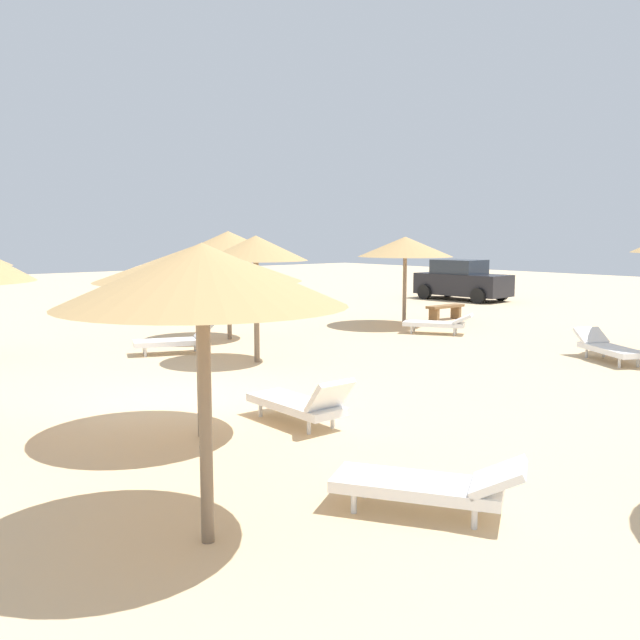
% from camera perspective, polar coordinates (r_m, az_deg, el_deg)
% --- Properties ---
extents(ground_plane, '(80.00, 80.00, 0.00)m').
position_cam_1_polar(ground_plane, '(11.44, -11.66, -7.20)').
color(ground_plane, '#DBBA8C').
extents(parasol_0, '(2.89, 2.89, 2.73)m').
position_cam_1_polar(parasol_0, '(21.03, 7.13, 6.08)').
color(parasol_0, '#75604C').
rests_on(parasol_0, ground).
extents(parasol_1, '(2.27, 2.27, 2.78)m').
position_cam_1_polar(parasol_1, '(14.93, -5.39, 5.95)').
color(parasol_1, '#75604C').
rests_on(parasol_1, ground).
extents(parasol_2, '(2.81, 2.81, 2.68)m').
position_cam_1_polar(parasol_2, '(9.43, -10.10, 4.66)').
color(parasol_2, '#75604C').
rests_on(parasol_2, ground).
extents(parasol_6, '(2.57, 2.57, 2.74)m').
position_cam_1_polar(parasol_6, '(6.08, -9.80, 3.65)').
color(parasol_6, '#75604C').
rests_on(parasol_6, ground).
extents(parasol_7, '(2.62, 2.62, 2.89)m').
position_cam_1_polar(parasol_7, '(18.34, -7.68, 6.41)').
color(parasol_7, '#75604C').
rests_on(parasol_7, ground).
extents(lounger_0, '(1.96, 1.57, 0.61)m').
position_cam_1_polar(lounger_0, '(19.59, 9.89, -0.26)').
color(lounger_0, white).
rests_on(lounger_0, ground).
extents(lounger_1, '(1.29, 1.97, 0.77)m').
position_cam_1_polar(lounger_1, '(16.48, -11.90, -1.65)').
color(lounger_1, white).
rests_on(lounger_1, ground).
extents(lounger_2, '(1.86, 0.66, 0.80)m').
position_cam_1_polar(lounger_2, '(10.19, -1.59, -6.95)').
color(lounger_2, white).
rests_on(lounger_2, ground).
extents(lounger_4, '(1.98, 1.48, 0.65)m').
position_cam_1_polar(lounger_4, '(16.47, 22.91, -2.11)').
color(lounger_4, white).
rests_on(lounger_4, ground).
extents(lounger_6, '(1.96, 1.55, 0.62)m').
position_cam_1_polar(lounger_6, '(7.15, 9.21, -13.41)').
color(lounger_6, white).
rests_on(lounger_6, ground).
extents(bench_1, '(0.41, 1.50, 0.49)m').
position_cam_1_polar(bench_1, '(22.81, 10.42, 0.87)').
color(bench_1, brown).
rests_on(bench_1, ground).
extents(parked_car, '(4.11, 2.22, 1.72)m').
position_cam_1_polar(parked_car, '(29.92, 11.76, 3.23)').
color(parked_car, black).
rests_on(parked_car, ground).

